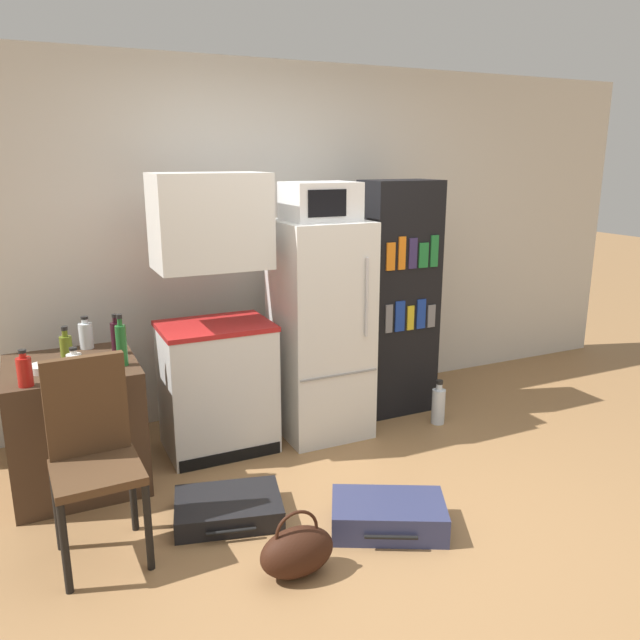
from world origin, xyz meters
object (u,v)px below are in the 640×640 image
object	(u,v)px
microwave	(320,201)
bottle_olive_oil	(67,353)
kitchen_hutch	(215,329)
bottle_clear_short	(86,335)
handbag	(297,551)
water_bottle_front	(438,405)
bowl	(43,368)
bottle_milk_white	(75,365)
bookshelf	(398,299)
suitcase_small_flat	(228,508)
chair	(92,443)
refrigerator	(320,329)
bottle_wine_dark	(116,337)
bottle_ketchup_red	(25,371)
suitcase_large_flat	(388,515)
side_table	(76,424)
bottle_green_tall	(122,344)

from	to	relation	value
microwave	bottle_olive_oil	world-z (taller)	microwave
kitchen_hutch	bottle_clear_short	bearing A→B (deg)	166.94
handbag	water_bottle_front	size ratio (longest dim) A/B	1.08
microwave	water_bottle_front	bearing A→B (deg)	-17.75
bowl	bottle_milk_white	bearing A→B (deg)	-50.31
bookshelf	suitcase_small_flat	bearing A→B (deg)	-150.18
bowl	handbag	xyz separation A→B (m)	(0.98, -1.27, -0.64)
bookshelf	chair	world-z (taller)	bookshelf
chair	bottle_milk_white	bearing A→B (deg)	90.04
bookshelf	handbag	xyz separation A→B (m)	(-1.48, -1.53, -0.75)
refrigerator	bottle_milk_white	size ratio (longest dim) A/B	8.74
bowl	suitcase_small_flat	bearing A→B (deg)	-39.06
microwave	bottle_wine_dark	distance (m)	1.55
refrigerator	bottle_ketchup_red	distance (m)	1.88
chair	water_bottle_front	xyz separation A→B (m)	(2.42, 0.54, -0.43)
suitcase_large_flat	water_bottle_front	distance (m)	1.45
kitchen_hutch	bottle_ketchup_red	distance (m)	1.18
bookshelf	bottle_wine_dark	distance (m)	2.04
bottle_wine_dark	bottle_ketchup_red	xyz separation A→B (m)	(-0.51, -0.37, -0.02)
suitcase_large_flat	bottle_milk_white	bearing A→B (deg)	173.14
bottle_milk_white	suitcase_large_flat	size ratio (longest dim) A/B	0.25
side_table	kitchen_hutch	distance (m)	1.00
bottle_wine_dark	bottle_green_tall	world-z (taller)	bottle_green_tall
bottle_ketchup_red	suitcase_small_flat	xyz separation A→B (m)	(0.91, -0.46, -0.77)
microwave	bottle_clear_short	world-z (taller)	microwave
refrigerator	bottle_milk_white	bearing A→B (deg)	-168.29
bottle_wine_dark	water_bottle_front	size ratio (longest dim) A/B	0.74
bottle_ketchup_red	suitcase_large_flat	distance (m)	2.03
bottle_olive_oil	chair	distance (m)	0.67
water_bottle_front	bowl	bearing A→B (deg)	177.33
bowl	bottle_green_tall	bearing A→B (deg)	-10.14
bookshelf	bottle_milk_white	bearing A→B (deg)	-168.92
bottle_olive_oil	bowl	world-z (taller)	bottle_olive_oil
side_table	bottle_ketchup_red	bearing A→B (deg)	-128.42
side_table	water_bottle_front	distance (m)	2.47
suitcase_large_flat	bookshelf	bearing A→B (deg)	84.11
bottle_green_tall	bookshelf	bearing A→B (deg)	9.43
refrigerator	microwave	world-z (taller)	microwave
side_table	chair	bearing A→B (deg)	-87.63
bottle_green_tall	bottle_clear_short	size ratio (longest dim) A/B	1.47
side_table	chair	distance (m)	0.77
bottle_green_tall	handbag	xyz separation A→B (m)	(0.56, -1.19, -0.75)
handbag	bottle_milk_white	bearing A→B (deg)	127.20
suitcase_small_flat	handbag	distance (m)	0.62
bottle_clear_short	suitcase_small_flat	xyz separation A→B (m)	(0.56, -1.03, -0.78)
bottle_ketchup_red	chair	bearing A→B (deg)	-60.23
bottle_milk_white	bottle_green_tall	bearing A→B (deg)	23.16
bottle_clear_short	handbag	distance (m)	1.91
bottle_clear_short	water_bottle_front	size ratio (longest dim) A/B	0.61
bottle_clear_short	handbag	size ratio (longest dim) A/B	0.56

